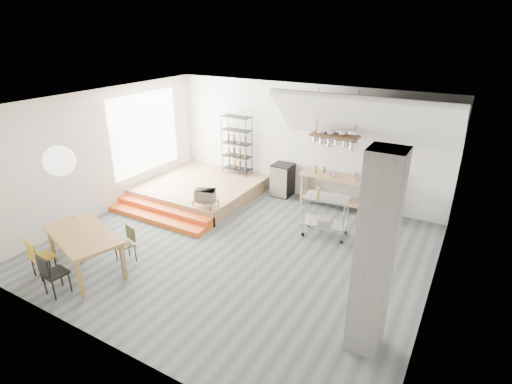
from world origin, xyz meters
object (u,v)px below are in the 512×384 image
Objects in this scene: dining_table at (84,238)px; mini_fridge at (283,180)px; stove at (385,201)px; rolling_cart at (326,211)px.

mini_fridge is (1.70, 5.45, -0.27)m from dining_table.
rolling_cart is at bearing -121.40° from stove.
stove is 7.13m from dining_table.
rolling_cart is 2.58m from mini_fridge.
mini_fridge is at bearing 90.70° from dining_table.
rolling_cart is (3.65, 3.78, -0.10)m from dining_table.
stove reaches higher than mini_fridge.
dining_table is 2.07× the size of mini_fridge.
mini_fridge is (-1.95, 1.68, -0.17)m from rolling_cart.
dining_table is at bearing -140.56° from rolling_cart.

